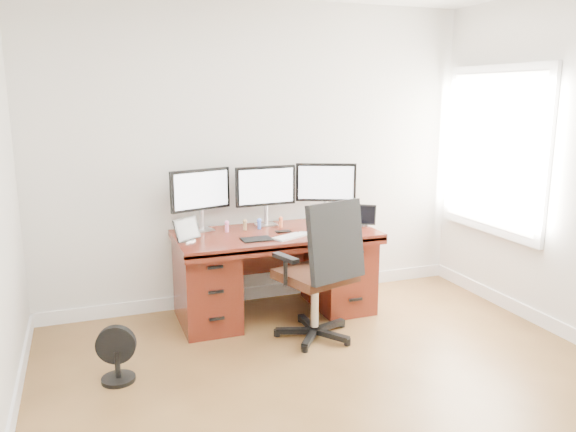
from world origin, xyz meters
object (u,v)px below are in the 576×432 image
object	(u,v)px
office_chair	(319,294)
monitor_center	(266,188)
floor_fan	(117,355)
keyboard	(289,237)
desk	(275,270)

from	to	relation	value
office_chair	monitor_center	world-z (taller)	monitor_center
floor_fan	keyboard	size ratio (longest dim) A/B	1.40
desk	monitor_center	bearing A→B (deg)	89.98
floor_fan	office_chair	bearing A→B (deg)	19.12
office_chair	keyboard	bearing A→B (deg)	91.12
office_chair	floor_fan	distance (m)	1.56
desk	monitor_center	xyz separation A→B (m)	(0.00, 0.24, 0.68)
monitor_center	keyboard	xyz separation A→B (m)	(0.04, -0.49, -0.33)
desk	office_chair	size ratio (longest dim) A/B	1.51
office_chair	desk	bearing A→B (deg)	87.26
office_chair	keyboard	xyz separation A→B (m)	(-0.12, 0.36, 0.39)
desk	office_chair	distance (m)	0.63
monitor_center	keyboard	size ratio (longest dim) A/B	1.98
floor_fan	monitor_center	size ratio (longest dim) A/B	0.71
desk	monitor_center	distance (m)	0.72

